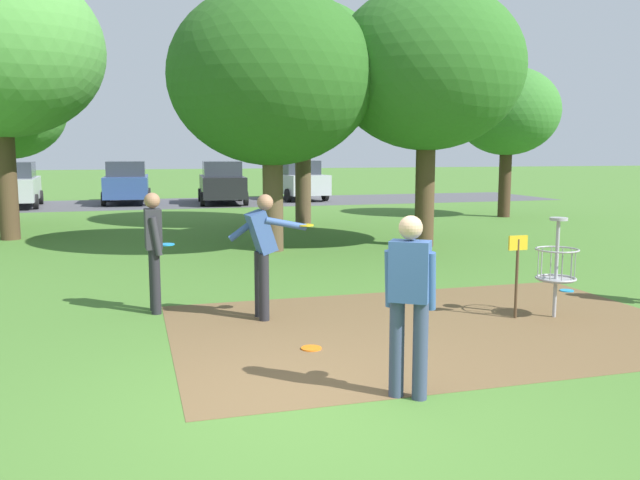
% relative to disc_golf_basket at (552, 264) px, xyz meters
% --- Properties ---
extents(ground_plane, '(160.00, 160.00, 0.00)m').
position_rel_disc_golf_basket_xyz_m(ground_plane, '(-4.00, -2.24, -0.75)').
color(ground_plane, '#47752D').
extents(dirt_tee_pad, '(6.71, 4.34, 0.01)m').
position_rel_disc_golf_basket_xyz_m(dirt_tee_pad, '(-1.78, -0.04, -0.75)').
color(dirt_tee_pad, brown).
rests_on(dirt_tee_pad, ground).
extents(disc_golf_basket, '(0.98, 0.58, 1.39)m').
position_rel_disc_golf_basket_xyz_m(disc_golf_basket, '(0.00, 0.00, 0.00)').
color(disc_golf_basket, '#9E9EA3').
rests_on(disc_golf_basket, ground).
extents(player_foreground_watching, '(0.48, 0.45, 1.71)m').
position_rel_disc_golf_basket_xyz_m(player_foreground_watching, '(-3.10, -2.20, 0.21)').
color(player_foreground_watching, '#384260').
rests_on(player_foreground_watching, ground).
extents(player_throwing, '(0.41, 0.48, 1.71)m').
position_rel_disc_golf_basket_xyz_m(player_throwing, '(-5.23, 1.82, 0.21)').
color(player_throwing, '#232328').
rests_on(player_throwing, ground).
extents(player_waiting_left, '(1.14, 0.44, 1.71)m').
position_rel_disc_golf_basket_xyz_m(player_waiting_left, '(-3.83, 1.03, 0.23)').
color(player_waiting_left, '#232328').
rests_on(player_waiting_left, ground).
extents(frisbee_near_basket, '(0.22, 0.22, 0.02)m').
position_rel_disc_golf_basket_xyz_m(frisbee_near_basket, '(1.31, 1.39, -0.74)').
color(frisbee_near_basket, '#1E93DB').
rests_on(frisbee_near_basket, ground).
extents(frisbee_mid_grass, '(0.24, 0.24, 0.02)m').
position_rel_disc_golf_basket_xyz_m(frisbee_mid_grass, '(-3.57, -0.50, -0.74)').
color(frisbee_mid_grass, orange).
rests_on(frisbee_mid_grass, ground).
extents(tree_near_left, '(3.65, 3.65, 5.13)m').
position_rel_disc_golf_basket_xyz_m(tree_near_left, '(-9.19, 15.12, 2.80)').
color(tree_near_left, brown).
rests_on(tree_near_left, ground).
extents(tree_near_right, '(4.50, 4.50, 6.12)m').
position_rel_disc_golf_basket_xyz_m(tree_near_right, '(1.26, 6.77, 3.43)').
color(tree_near_right, '#4C3823').
rests_on(tree_near_right, ground).
extents(tree_mid_left, '(5.02, 5.02, 6.73)m').
position_rel_disc_golf_basket_xyz_m(tree_mid_left, '(-0.47, 11.72, 3.83)').
color(tree_mid_left, brown).
rests_on(tree_mid_left, ground).
extents(tree_mid_right, '(4.64, 4.64, 5.90)m').
position_rel_disc_golf_basket_xyz_m(tree_mid_right, '(-2.40, 7.05, 3.16)').
color(tree_mid_right, brown).
rests_on(tree_mid_right, ground).
extents(tree_far_center, '(3.53, 3.53, 5.14)m').
position_rel_disc_golf_basket_xyz_m(tree_far_center, '(6.99, 12.53, 2.86)').
color(tree_far_center, '#422D1E').
rests_on(tree_far_center, ground).
extents(parking_lot_strip, '(36.00, 6.00, 0.01)m').
position_rel_disc_golf_basket_xyz_m(parking_lot_strip, '(-4.00, 21.82, -0.75)').
color(parking_lot_strip, '#4C4C51').
rests_on(parking_lot_strip, ground).
extents(parked_car_leftmost, '(2.14, 4.29, 1.84)m').
position_rel_disc_golf_basket_xyz_m(parked_car_leftmost, '(-10.10, 21.53, 0.17)').
color(parked_car_leftmost, '#B2B7BC').
rests_on(parked_car_leftmost, ground).
extents(parked_car_center_left, '(2.09, 4.26, 1.84)m').
position_rel_disc_golf_basket_xyz_m(parked_car_center_left, '(-5.68, 22.34, 0.17)').
color(parked_car_center_left, '#2D4784').
rests_on(parked_car_center_left, ground).
extents(parked_car_center_right, '(2.19, 4.31, 1.84)m').
position_rel_disc_golf_basket_xyz_m(parked_car_center_right, '(-1.68, 21.11, 0.17)').
color(parked_car_center_right, black).
rests_on(parked_car_center_right, ground).
extents(parked_car_rightmost, '(2.24, 4.34, 1.84)m').
position_rel_disc_golf_basket_xyz_m(parked_car_rightmost, '(2.07, 22.48, 0.17)').
color(parked_car_rightmost, '#B2B7BC').
rests_on(parked_car_rightmost, ground).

